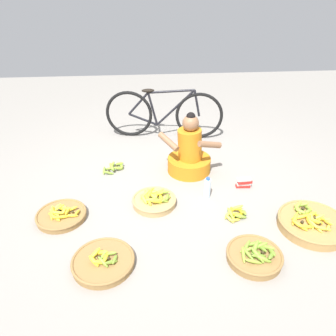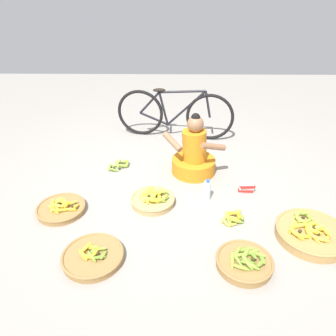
{
  "view_description": "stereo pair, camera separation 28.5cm",
  "coord_description": "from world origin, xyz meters",
  "px_view_note": "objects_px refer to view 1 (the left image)",
  "views": [
    {
      "loc": [
        -0.24,
        -3.0,
        2.02
      ],
      "look_at": [
        0.0,
        -0.2,
        0.35
      ],
      "focal_mm": 33.84,
      "sensor_mm": 36.0,
      "label": 1
    },
    {
      "loc": [
        0.04,
        -3.01,
        2.02
      ],
      "look_at": [
        0.0,
        -0.2,
        0.35
      ],
      "focal_mm": 33.84,
      "sensor_mm": 36.0,
      "label": 2
    }
  ],
  "objects_px": {
    "bicycle_leaning": "(164,114)",
    "banana_basket_front_right": "(61,215)",
    "loose_bananas_back_right": "(114,167)",
    "banana_basket_back_left": "(103,261)",
    "banana_basket_near_vendor": "(312,223)",
    "water_bottle": "(207,188)",
    "banana_basket_front_left": "(255,255)",
    "vendor_woman_front": "(189,154)",
    "banana_basket_mid_left": "(154,200)",
    "loose_bananas_mid_right": "(236,213)",
    "packet_carton_stack": "(244,183)"
  },
  "relations": [
    {
      "from": "loose_bananas_mid_right",
      "to": "water_bottle",
      "type": "height_order",
      "value": "water_bottle"
    },
    {
      "from": "banana_basket_mid_left",
      "to": "water_bottle",
      "type": "bearing_deg",
      "value": 8.09
    },
    {
      "from": "water_bottle",
      "to": "vendor_woman_front",
      "type": "bearing_deg",
      "value": 101.71
    },
    {
      "from": "banana_basket_front_right",
      "to": "loose_bananas_mid_right",
      "type": "distance_m",
      "value": 1.72
    },
    {
      "from": "vendor_woman_front",
      "to": "bicycle_leaning",
      "type": "distance_m",
      "value": 1.06
    },
    {
      "from": "banana_basket_front_right",
      "to": "packet_carton_stack",
      "type": "relative_size",
      "value": 2.76
    },
    {
      "from": "banana_basket_near_vendor",
      "to": "loose_bananas_mid_right",
      "type": "xyz_separation_m",
      "value": [
        -0.66,
        0.24,
        -0.03
      ]
    },
    {
      "from": "loose_bananas_back_right",
      "to": "water_bottle",
      "type": "distance_m",
      "value": 1.23
    },
    {
      "from": "banana_basket_back_left",
      "to": "water_bottle",
      "type": "relative_size",
      "value": 2.11
    },
    {
      "from": "banana_basket_front_left",
      "to": "loose_bananas_back_right",
      "type": "distance_m",
      "value": 2.02
    },
    {
      "from": "vendor_woman_front",
      "to": "banana_basket_near_vendor",
      "type": "distance_m",
      "value": 1.53
    },
    {
      "from": "packet_carton_stack",
      "to": "bicycle_leaning",
      "type": "bearing_deg",
      "value": 119.13
    },
    {
      "from": "banana_basket_front_right",
      "to": "banana_basket_front_left",
      "type": "distance_m",
      "value": 1.85
    },
    {
      "from": "banana_basket_back_left",
      "to": "loose_bananas_mid_right",
      "type": "height_order",
      "value": "banana_basket_back_left"
    },
    {
      "from": "vendor_woman_front",
      "to": "bicycle_leaning",
      "type": "xyz_separation_m",
      "value": [
        -0.23,
        1.02,
        0.12
      ]
    },
    {
      "from": "vendor_woman_front",
      "to": "banana_basket_front_right",
      "type": "xyz_separation_m",
      "value": [
        -1.37,
        -0.79,
        -0.2
      ]
    },
    {
      "from": "loose_bananas_back_right",
      "to": "banana_basket_mid_left",
      "type": "bearing_deg",
      "value": -58.58
    },
    {
      "from": "banana_basket_back_left",
      "to": "banana_basket_front_left",
      "type": "xyz_separation_m",
      "value": [
        1.25,
        -0.05,
        0.01
      ]
    },
    {
      "from": "banana_basket_mid_left",
      "to": "water_bottle",
      "type": "distance_m",
      "value": 0.58
    },
    {
      "from": "bicycle_leaning",
      "to": "loose_bananas_back_right",
      "type": "bearing_deg",
      "value": -126.68
    },
    {
      "from": "water_bottle",
      "to": "loose_bananas_mid_right",
      "type": "bearing_deg",
      "value": -56.37
    },
    {
      "from": "bicycle_leaning",
      "to": "banana_basket_front_right",
      "type": "relative_size",
      "value": 3.46
    },
    {
      "from": "bicycle_leaning",
      "to": "banana_basket_back_left",
      "type": "relative_size",
      "value": 3.26
    },
    {
      "from": "vendor_woman_front",
      "to": "banana_basket_near_vendor",
      "type": "xyz_separation_m",
      "value": [
        1.01,
        -1.13,
        -0.18
      ]
    },
    {
      "from": "loose_bananas_back_right",
      "to": "packet_carton_stack",
      "type": "xyz_separation_m",
      "value": [
        1.48,
        -0.52,
        0.03
      ]
    },
    {
      "from": "vendor_woman_front",
      "to": "banana_basket_front_right",
      "type": "distance_m",
      "value": 1.6
    },
    {
      "from": "vendor_woman_front",
      "to": "banana_basket_back_left",
      "type": "relative_size",
      "value": 1.46
    },
    {
      "from": "water_bottle",
      "to": "banana_basket_mid_left",
      "type": "bearing_deg",
      "value": -171.91
    },
    {
      "from": "bicycle_leaning",
      "to": "loose_bananas_back_right",
      "type": "height_order",
      "value": "bicycle_leaning"
    },
    {
      "from": "banana_basket_near_vendor",
      "to": "vendor_woman_front",
      "type": "bearing_deg",
      "value": 131.59
    },
    {
      "from": "banana_basket_front_left",
      "to": "packet_carton_stack",
      "type": "xyz_separation_m",
      "value": [
        0.23,
        1.07,
        0.01
      ]
    },
    {
      "from": "loose_bananas_mid_right",
      "to": "loose_bananas_back_right",
      "type": "bearing_deg",
      "value": 141.21
    },
    {
      "from": "loose_bananas_back_right",
      "to": "loose_bananas_mid_right",
      "type": "bearing_deg",
      "value": -38.79
    },
    {
      "from": "banana_basket_near_vendor",
      "to": "water_bottle",
      "type": "distance_m",
      "value": 1.06
    },
    {
      "from": "banana_basket_front_right",
      "to": "loose_bananas_back_right",
      "type": "bearing_deg",
      "value": 62.69
    },
    {
      "from": "banana_basket_back_left",
      "to": "packet_carton_stack",
      "type": "distance_m",
      "value": 1.79
    },
    {
      "from": "vendor_woman_front",
      "to": "banana_basket_back_left",
      "type": "distance_m",
      "value": 1.7
    },
    {
      "from": "banana_basket_mid_left",
      "to": "packet_carton_stack",
      "type": "distance_m",
      "value": 1.05
    },
    {
      "from": "banana_basket_near_vendor",
      "to": "banana_basket_front_left",
      "type": "xyz_separation_m",
      "value": [
        -0.67,
        -0.34,
        -0.01
      ]
    },
    {
      "from": "banana_basket_back_left",
      "to": "banana_basket_near_vendor",
      "type": "relative_size",
      "value": 0.81
    },
    {
      "from": "vendor_woman_front",
      "to": "banana_basket_front_left",
      "type": "distance_m",
      "value": 1.53
    },
    {
      "from": "loose_bananas_back_right",
      "to": "banana_basket_back_left",
      "type": "bearing_deg",
      "value": -90.03
    },
    {
      "from": "vendor_woman_front",
      "to": "loose_bananas_mid_right",
      "type": "relative_size",
      "value": 3.09
    },
    {
      "from": "banana_basket_front_left",
      "to": "water_bottle",
      "type": "bearing_deg",
      "value": 103.75
    },
    {
      "from": "bicycle_leaning",
      "to": "banana_basket_mid_left",
      "type": "xyz_separation_m",
      "value": [
        -0.22,
        -1.66,
        -0.31
      ]
    },
    {
      "from": "banana_basket_near_vendor",
      "to": "packet_carton_stack",
      "type": "height_order",
      "value": "banana_basket_near_vendor"
    },
    {
      "from": "bicycle_leaning",
      "to": "water_bottle",
      "type": "relative_size",
      "value": 6.88
    },
    {
      "from": "vendor_woman_front",
      "to": "loose_bananas_back_right",
      "type": "height_order",
      "value": "vendor_woman_front"
    },
    {
      "from": "banana_basket_mid_left",
      "to": "water_bottle",
      "type": "relative_size",
      "value": 1.87
    },
    {
      "from": "banana_basket_back_left",
      "to": "banana_basket_mid_left",
      "type": "xyz_separation_m",
      "value": [
        0.46,
        0.79,
        0.01
      ]
    }
  ]
}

